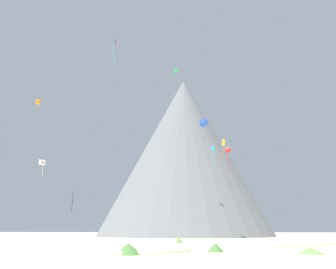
{
  "coord_description": "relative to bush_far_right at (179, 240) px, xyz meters",
  "views": [
    {
      "loc": [
        7.49,
        -36.86,
        2.25
      ],
      "look_at": [
        -1.16,
        38.79,
        22.27
      ],
      "focal_mm": 38.4,
      "sensor_mm": 36.0,
      "label": 1
    }
  ],
  "objects": [
    {
      "name": "kite_cyan_mid",
      "position": [
        6.34,
        26.83,
        19.94
      ],
      "size": [
        0.83,
        0.43,
        5.57
      ],
      "rotation": [
        0.0,
        0.0,
        2.62
      ],
      "color": "#33BCDB"
    },
    {
      "name": "kite_orange_high",
      "position": [
        -27.71,
        2.75,
        25.78
      ],
      "size": [
        0.96,
        0.91,
        2.63
      ],
      "rotation": [
        0.0,
        0.0,
        4.91
      ],
      "color": "orange"
    },
    {
      "name": "dune_midground",
      "position": [
        -6.23,
        -20.38,
        -0.53
      ],
      "size": [
        20.89,
        20.02,
        2.19
      ],
      "primitive_type": "ellipsoid",
      "rotation": [
        0.0,
        0.0,
        0.13
      ],
      "color": "beige",
      "rests_on": "ground_plane"
    },
    {
      "name": "kite_blue_mid",
      "position": [
        4.46,
        2.89,
        20.45
      ],
      "size": [
        1.72,
        1.11,
        1.57
      ],
      "rotation": [
        0.0,
        0.0,
        6.04
      ],
      "color": "blue"
    },
    {
      "name": "bush_far_right",
      "position": [
        0.0,
        0.0,
        0.0
      ],
      "size": [
        1.74,
        1.74,
        1.05
      ],
      "primitive_type": "cone",
      "rotation": [
        0.0,
        0.0,
        5.72
      ],
      "color": "#668C4C",
      "rests_on": "ground_plane"
    },
    {
      "name": "bush_ridge_crest",
      "position": [
        11.58,
        -7.39,
        -0.29
      ],
      "size": [
        1.86,
        1.86,
        0.48
      ],
      "primitive_type": "cone",
      "rotation": [
        0.0,
        0.0,
        3.48
      ],
      "color": "#568442",
      "rests_on": "ground_plane"
    },
    {
      "name": "dune_foreground_right",
      "position": [
        -15.85,
        -11.77,
        -0.53
      ],
      "size": [
        18.43,
        19.75,
        1.8
      ],
      "primitive_type": "ellipsoid",
      "rotation": [
        0.0,
        0.0,
        0.93
      ],
      "color": "beige",
      "rests_on": "ground_plane"
    },
    {
      "name": "bush_far_left",
      "position": [
        14.2,
        -24.5,
        -0.23
      ],
      "size": [
        3.24,
        3.24,
        0.6
      ],
      "primitive_type": "cone",
      "rotation": [
        0.0,
        0.0,
        4.27
      ],
      "color": "#668C4C",
      "rests_on": "ground_plane"
    },
    {
      "name": "bush_low_patch",
      "position": [
        -2.22,
        -27.19,
        -0.02
      ],
      "size": [
        2.94,
        2.94,
        1.01
      ],
      "primitive_type": "cone",
      "rotation": [
        0.0,
        0.0,
        6.18
      ],
      "color": "#477238",
      "rests_on": "ground_plane"
    },
    {
      "name": "kite_black_low",
      "position": [
        -21.68,
        8.51,
        7.76
      ],
      "size": [
        0.38,
        0.64,
        3.86
      ],
      "rotation": [
        0.0,
        0.0,
        4.22
      ],
      "color": "black"
    },
    {
      "name": "dune_foreground_left",
      "position": [
        16.91,
        -4.3,
        -0.53
      ],
      "size": [
        27.01,
        23.36,
        1.97
      ],
      "primitive_type": "ellipsoid",
      "rotation": [
        0.0,
        0.0,
        0.63
      ],
      "color": "beige",
      "rests_on": "ground_plane"
    },
    {
      "name": "kite_red_mid",
      "position": [
        9.58,
        21.52,
        19.17
      ],
      "size": [
        1.41,
        0.67,
        5.51
      ],
      "rotation": [
        0.0,
        0.0,
        6.03
      ],
      "color": "red"
    },
    {
      "name": "kite_white_mid",
      "position": [
        -30.21,
        11.95,
        15.43
      ],
      "size": [
        1.57,
        1.56,
        3.87
      ],
      "rotation": [
        0.0,
        0.0,
        3.99
      ],
      "color": "white"
    },
    {
      "name": "bush_near_left",
      "position": [
        5.61,
        -22.37,
        -0.08
      ],
      "size": [
        2.21,
        2.21,
        0.9
      ],
      "primitive_type": "cone",
      "rotation": [
        0.0,
        0.0,
        2.79
      ],
      "color": "#477238",
      "rests_on": "ground_plane"
    },
    {
      "name": "rock_massif",
      "position": [
        -3.06,
        55.43,
        22.74
      ],
      "size": [
        60.48,
        60.48,
        52.28
      ],
      "color": "slate",
      "rests_on": "ground_plane"
    },
    {
      "name": "kite_violet_high",
      "position": [
        -13.58,
        6.21,
        39.76
      ],
      "size": [
        0.95,
        2.01,
        6.24
      ],
      "rotation": [
        0.0,
        0.0,
        1.67
      ],
      "color": "purple"
    },
    {
      "name": "ground_plane",
      "position": [
        -2.33,
        -23.41,
        -0.53
      ],
      "size": [
        400.0,
        400.0,
        0.0
      ],
      "primitive_type": "plane",
      "color": "#CCBA8E"
    },
    {
      "name": "kite_gold_mid",
      "position": [
        7.86,
        2.09,
        16.15
      ],
      "size": [
        0.66,
        0.52,
        2.93
      ],
      "rotation": [
        0.0,
        0.0,
        5.82
      ],
      "color": "gold"
    },
    {
      "name": "kite_green_high",
      "position": [
        -2.55,
        24.46,
        41.01
      ],
      "size": [
        0.96,
        0.5,
        1.18
      ],
      "rotation": [
        0.0,
        0.0,
        2.04
      ],
      "color": "green"
    }
  ]
}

